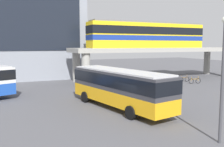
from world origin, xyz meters
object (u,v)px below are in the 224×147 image
at_px(bus_main, 119,85).
at_px(bicycle_green, 138,83).
at_px(bicycle_orange, 195,81).
at_px(bicycle_brown, 184,79).
at_px(bicycle_red, 161,83).
at_px(bicycle_black, 138,85).
at_px(bicycle_silver, 156,81).
at_px(train, 148,35).

relative_size(bus_main, bicycle_green, 6.80).
distance_m(bicycle_orange, bicycle_brown, 1.94).
relative_size(bicycle_red, bicycle_black, 0.94).
xyz_separation_m(bus_main, bicycle_red, (9.92, 8.18, -1.63)).
xyz_separation_m(bicycle_silver, bicycle_green, (-3.29, -0.78, 0.00)).
height_order(bicycle_red, bicycle_green, same).
xyz_separation_m(train, bicycle_orange, (3.75, -6.18, -6.42)).
relative_size(bicycle_black, bicycle_green, 1.08).
relative_size(bicycle_silver, bicycle_brown, 0.96).
bearing_deg(bicycle_black, bicycle_green, 57.86).
height_order(train, bicycle_black, train).
bearing_deg(train, bicycle_brown, -50.23).
bearing_deg(bicycle_red, bicycle_orange, -1.96).
distance_m(bus_main, bicycle_red, 12.96).
relative_size(bicycle_orange, bicycle_black, 0.99).
bearing_deg(bicycle_orange, bus_main, -152.48).
height_order(bicycle_orange, bicycle_silver, same).
xyz_separation_m(train, bicycle_silver, (-0.99, -3.97, -6.42)).
bearing_deg(bicycle_silver, bicycle_brown, -3.53).
height_order(bicycle_orange, bicycle_red, same).
relative_size(bus_main, bicycle_orange, 6.39).
distance_m(bicycle_red, bicycle_black, 3.42).
bearing_deg(bicycle_silver, train, 76.02).
relative_size(bicycle_orange, bicycle_brown, 0.99).
height_order(bicycle_silver, bicycle_green, same).
height_order(train, bicycle_green, train).
distance_m(bus_main, bicycle_orange, 17.37).
distance_m(train, bicycle_black, 10.18).
bearing_deg(train, bicycle_silver, -103.98).
distance_m(train, bicycle_green, 9.06).
bearing_deg(bicycle_green, bicycle_silver, 13.26).
bearing_deg(bus_main, bicycle_brown, 33.26).
bearing_deg(bus_main, bicycle_green, 52.19).
bearing_deg(bicycle_brown, bus_main, -146.74).
relative_size(bicycle_red, bicycle_silver, 0.98).
relative_size(bicycle_orange, bicycle_red, 1.05).
xyz_separation_m(bicycle_orange, bicycle_green, (-8.03, 1.43, 0.00)).
relative_size(train, bicycle_black, 10.38).
xyz_separation_m(bicycle_black, bicycle_green, (0.81, 1.29, 0.00)).
height_order(bicycle_orange, bicycle_brown, same).
distance_m(bus_main, bicycle_brown, 18.17).
relative_size(bus_main, bicycle_red, 6.73).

